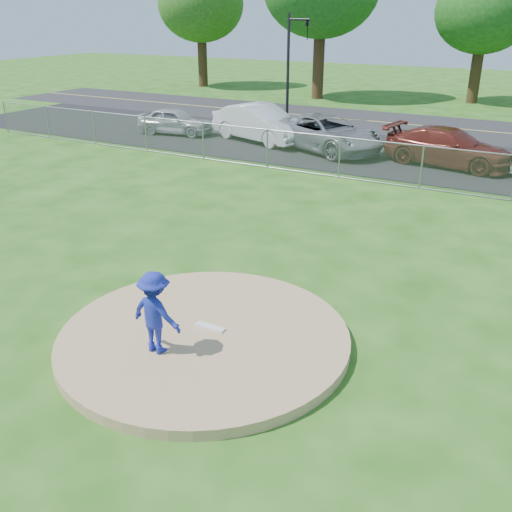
{
  "coord_description": "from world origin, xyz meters",
  "views": [
    {
      "loc": [
        5.25,
        -7.55,
        5.69
      ],
      "look_at": [
        0.0,
        2.0,
        1.0
      ],
      "focal_mm": 40.0,
      "sensor_mm": 36.0,
      "label": 1
    }
  ],
  "objects": [
    {
      "name": "traffic_signal_left",
      "position": [
        -8.76,
        22.0,
        3.36
      ],
      "size": [
        1.28,
        0.2,
        5.6
      ],
      "color": "black",
      "rests_on": "ground"
    },
    {
      "name": "parked_car_gray",
      "position": [
        -4.11,
        15.86,
        0.78
      ],
      "size": [
        6.09,
        4.52,
        1.54
      ],
      "primitive_type": "imported",
      "rotation": [
        0.0,
        0.0,
        1.17
      ],
      "color": "gray",
      "rests_on": "parking_lot"
    },
    {
      "name": "parked_car_white",
      "position": [
        -7.6,
        16.25,
        0.85
      ],
      "size": [
        5.42,
        3.29,
        1.69
      ],
      "primitive_type": "imported",
      "rotation": [
        0.0,
        0.0,
        1.25
      ],
      "color": "white",
      "rests_on": "parking_lot"
    },
    {
      "name": "parked_car_darkred",
      "position": [
        1.14,
        15.77,
        0.74
      ],
      "size": [
        5.32,
        2.86,
        1.47
      ],
      "primitive_type": "imported",
      "rotation": [
        0.0,
        0.0,
        1.41
      ],
      "color": "#5C1F17",
      "rests_on": "parking_lot"
    },
    {
      "name": "traffic_cone",
      "position": [
        -6.36,
        15.42,
        0.39
      ],
      "size": [
        0.39,
        0.39,
        0.76
      ],
      "primitive_type": "cone",
      "color": "#FF570D",
      "rests_on": "parking_lot"
    },
    {
      "name": "chain_link_fence",
      "position": [
        0.0,
        12.0,
        0.75
      ],
      "size": [
        40.0,
        0.06,
        1.5
      ],
      "primitive_type": "cube",
      "color": "gray",
      "rests_on": "ground"
    },
    {
      "name": "pitcher",
      "position": [
        -0.38,
        -0.88,
        0.95
      ],
      "size": [
        0.99,
        0.6,
        1.5
      ],
      "primitive_type": "imported",
      "rotation": [
        0.0,
        0.0,
        3.1
      ],
      "color": "#1B2799",
      "rests_on": "pitchers_mound"
    },
    {
      "name": "parked_car_silver",
      "position": [
        -12.16,
        15.72,
        0.65
      ],
      "size": [
        3.97,
        2.08,
        1.29
      ],
      "primitive_type": "imported",
      "rotation": [
        0.0,
        0.0,
        1.73
      ],
      "color": "#AEAEB3",
      "rests_on": "parking_lot"
    },
    {
      "name": "pitching_rubber",
      "position": [
        0.0,
        0.2,
        0.22
      ],
      "size": [
        0.6,
        0.15,
        0.04
      ],
      "primitive_type": "cube",
      "color": "white",
      "rests_on": "pitchers_mound"
    },
    {
      "name": "parking_lot",
      "position": [
        0.0,
        16.5,
        0.01
      ],
      "size": [
        50.0,
        8.0,
        0.01
      ],
      "primitive_type": "cube",
      "color": "black",
      "rests_on": "ground"
    },
    {
      "name": "street",
      "position": [
        0.0,
        24.0,
        0.0
      ],
      "size": [
        60.0,
        7.0,
        0.01
      ],
      "primitive_type": "cube",
      "color": "#242426",
      "rests_on": "ground"
    },
    {
      "name": "pitchers_mound",
      "position": [
        0.0,
        0.0,
        0.1
      ],
      "size": [
        5.4,
        5.4,
        0.2
      ],
      "primitive_type": "cylinder",
      "color": "tan",
      "rests_on": "ground"
    },
    {
      "name": "ground",
      "position": [
        0.0,
        10.0,
        0.0
      ],
      "size": [
        120.0,
        120.0,
        0.0
      ],
      "primitive_type": "plane",
      "color": "#1F5011",
      "rests_on": "ground"
    }
  ]
}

